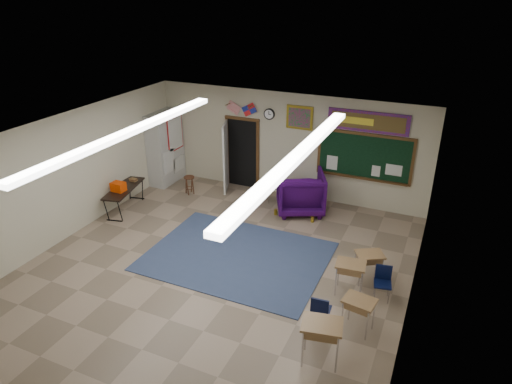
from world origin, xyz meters
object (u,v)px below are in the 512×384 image
at_px(student_desk_front_left, 350,276).
at_px(folding_table, 125,198).
at_px(student_desk_front_right, 368,266).
at_px(wooden_stool, 190,185).
at_px(wingback_armchair, 300,192).

bearing_deg(student_desk_front_left, folding_table, 163.84).
xyz_separation_m(student_desk_front_left, student_desk_front_right, (0.26, 0.56, -0.02)).
relative_size(student_desk_front_left, wooden_stool, 1.29).
distance_m(wingback_armchair, student_desk_front_left, 3.70).
bearing_deg(wingback_armchair, student_desk_front_left, 99.68).
bearing_deg(student_desk_front_left, student_desk_front_right, 58.82).
height_order(student_desk_front_left, wooden_stool, student_desk_front_left).
relative_size(student_desk_front_left, student_desk_front_right, 1.01).
height_order(wingback_armchair, student_desk_front_right, wingback_armchair).
distance_m(student_desk_front_right, folding_table, 6.79).
distance_m(student_desk_front_right, wooden_stool, 6.12).
bearing_deg(folding_table, student_desk_front_right, -18.00).
bearing_deg(wooden_stool, student_desk_front_right, -21.35).
height_order(wingback_armchair, student_desk_front_left, wingback_armchair).
xyz_separation_m(wingback_armchair, wooden_stool, (-3.35, -0.26, -0.29)).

